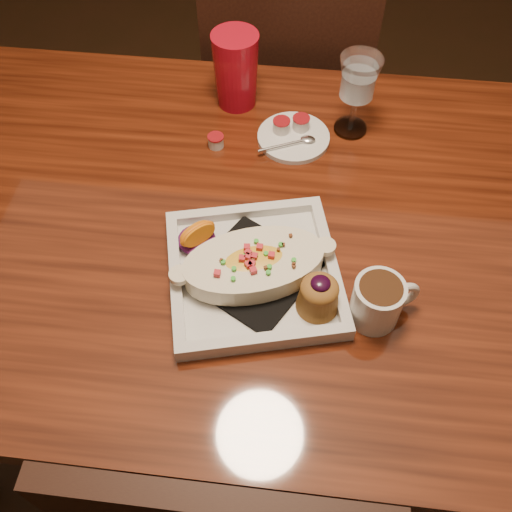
# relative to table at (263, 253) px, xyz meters

# --- Properties ---
(floor) EXTENTS (7.00, 7.00, 0.00)m
(floor) POSITION_rel_table_xyz_m (0.00, 0.00, -0.65)
(floor) COLOR black
(floor) RESTS_ON ground
(table) EXTENTS (1.50, 0.90, 0.75)m
(table) POSITION_rel_table_xyz_m (0.00, 0.00, 0.00)
(table) COLOR maroon
(table) RESTS_ON floor
(chair_far) EXTENTS (0.42, 0.42, 0.93)m
(chair_far) POSITION_rel_table_xyz_m (-0.00, 0.63, -0.15)
(chair_far) COLOR black
(chair_far) RESTS_ON floor
(plate) EXTENTS (0.33, 0.33, 0.08)m
(plate) POSITION_rel_table_xyz_m (0.01, -0.12, 0.13)
(plate) COLOR silver
(plate) RESTS_ON table
(coffee_mug) EXTENTS (0.11, 0.08, 0.08)m
(coffee_mug) POSITION_rel_table_xyz_m (0.20, -0.17, 0.14)
(coffee_mug) COLOR silver
(coffee_mug) RESTS_ON table
(goblet) EXTENTS (0.08, 0.08, 0.17)m
(goblet) POSITION_rel_table_xyz_m (0.15, 0.26, 0.21)
(goblet) COLOR silver
(goblet) RESTS_ON table
(saucer) EXTENTS (0.14, 0.14, 0.10)m
(saucer) POSITION_rel_table_xyz_m (0.03, 0.22, 0.11)
(saucer) COLOR silver
(saucer) RESTS_ON table
(creamer_loose) EXTENTS (0.03, 0.03, 0.03)m
(creamer_loose) POSITION_rel_table_xyz_m (-0.11, 0.18, 0.11)
(creamer_loose) COLOR silver
(creamer_loose) RESTS_ON table
(red_tumbler) EXTENTS (0.09, 0.09, 0.16)m
(red_tumbler) POSITION_rel_table_xyz_m (-0.09, 0.32, 0.18)
(red_tumbler) COLOR #B20C1F
(red_tumbler) RESTS_ON table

